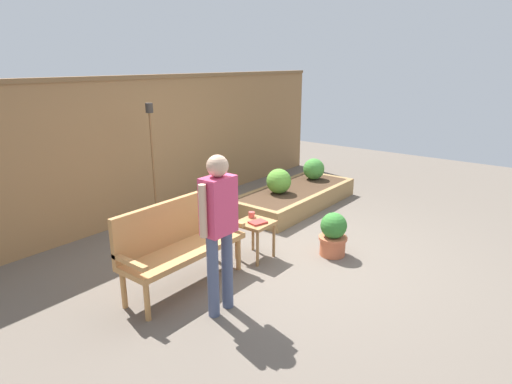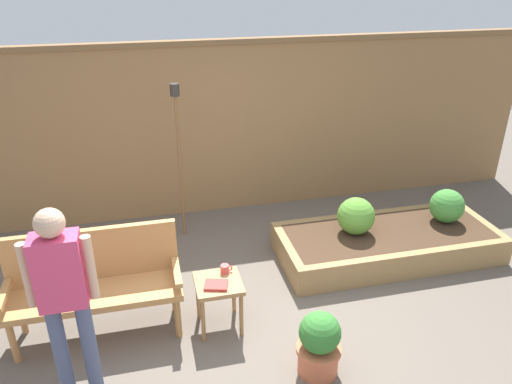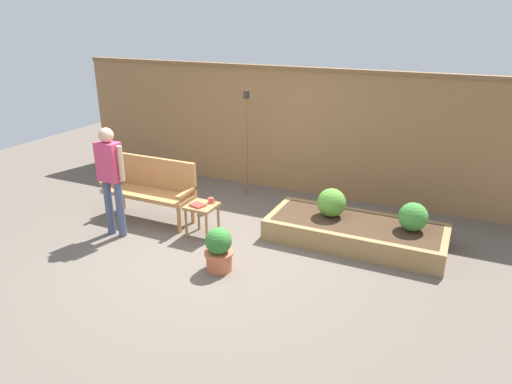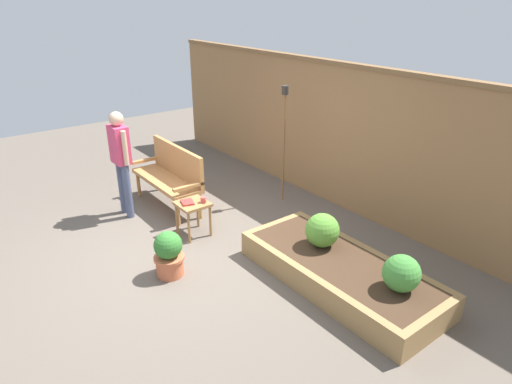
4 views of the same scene
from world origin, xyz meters
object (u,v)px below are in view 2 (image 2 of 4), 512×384
at_px(shrub_near_bench, 356,216).
at_px(tiki_torch, 178,137).
at_px(shrub_far_corner, 447,206).
at_px(book_on_table, 216,285).
at_px(garden_bench, 94,276).
at_px(potted_boxwood, 319,344).
at_px(person_by_bench, 63,290).
at_px(side_table, 219,290).
at_px(cup_on_table, 225,269).

xyz_separation_m(shrub_near_bench, tiki_torch, (-1.76, 0.91, 0.73)).
bearing_deg(shrub_far_corner, book_on_table, -162.76).
relative_size(garden_bench, potted_boxwood, 2.58).
relative_size(tiki_torch, person_by_bench, 1.16).
distance_m(side_table, shrub_near_bench, 1.81).
xyz_separation_m(book_on_table, shrub_far_corner, (2.75, 0.85, -0.00)).
xyz_separation_m(side_table, potted_boxwood, (0.67, -0.72, -0.12)).
bearing_deg(shrub_far_corner, side_table, -163.78).
distance_m(garden_bench, shrub_near_bench, 2.71).
bearing_deg(person_by_bench, potted_boxwood, -7.65).
bearing_deg(shrub_near_bench, book_on_table, -152.70).
distance_m(side_table, potted_boxwood, 0.99).
bearing_deg(potted_boxwood, side_table, 132.98).
distance_m(potted_boxwood, tiki_torch, 2.72).
bearing_deg(tiki_torch, potted_boxwood, -71.74).
distance_m(garden_bench, side_table, 1.07).
height_order(side_table, tiki_torch, tiki_torch).
relative_size(garden_bench, person_by_bench, 0.92).
bearing_deg(garden_bench, shrub_near_bench, 11.83).
xyz_separation_m(tiki_torch, person_by_bench, (-1.01, -2.18, -0.30)).
bearing_deg(shrub_far_corner, person_by_bench, -161.89).
height_order(garden_bench, side_table, garden_bench).
relative_size(shrub_far_corner, person_by_bench, 0.24).
height_order(book_on_table, potted_boxwood, potted_boxwood).
bearing_deg(garden_bench, person_by_bench, -99.24).
xyz_separation_m(cup_on_table, shrub_far_corner, (2.64, 0.67, -0.03)).
distance_m(potted_boxwood, person_by_bench, 1.94).
distance_m(garden_bench, tiki_torch, 1.85).
bearing_deg(book_on_table, potted_boxwood, -27.69).
xyz_separation_m(book_on_table, potted_boxwood, (0.69, -0.65, -0.21)).
xyz_separation_m(garden_bench, potted_boxwood, (1.70, -0.95, -0.26)).
bearing_deg(garden_bench, side_table, -12.94).
distance_m(cup_on_table, shrub_far_corner, 2.73).
distance_m(garden_bench, cup_on_table, 1.12).
height_order(side_table, shrub_far_corner, shrub_far_corner).
bearing_deg(shrub_far_corner, cup_on_table, -165.75).
xyz_separation_m(garden_bench, side_table, (1.03, -0.24, -0.15)).
bearing_deg(side_table, tiki_torch, 94.40).
relative_size(side_table, cup_on_table, 4.43).
height_order(cup_on_table, shrub_far_corner, shrub_far_corner).
bearing_deg(garden_bench, tiki_torch, 58.57).
relative_size(book_on_table, shrub_far_corner, 0.51).
relative_size(cup_on_table, shrub_near_bench, 0.27).
xyz_separation_m(shrub_far_corner, person_by_bench, (-3.87, -1.27, 0.44)).
distance_m(book_on_table, potted_boxwood, 0.98).
distance_m(side_table, book_on_table, 0.12).
height_order(garden_bench, shrub_far_corner, garden_bench).
height_order(shrub_far_corner, tiki_torch, tiki_torch).
xyz_separation_m(garden_bench, tiki_torch, (0.90, 1.47, 0.69)).
distance_m(shrub_near_bench, person_by_bench, 3.08).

